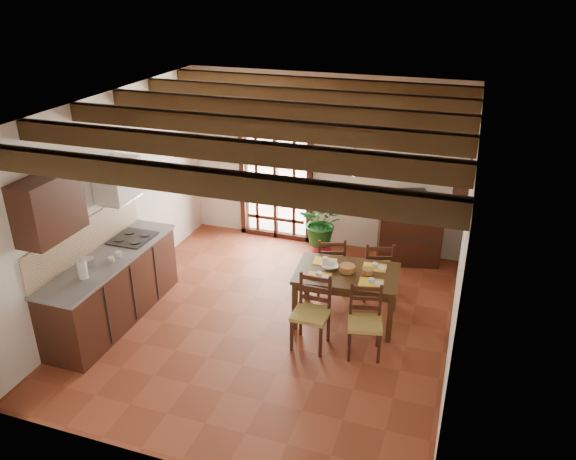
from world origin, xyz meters
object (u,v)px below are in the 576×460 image
at_px(chair_near_left, 311,325).
at_px(pendant_lamp, 354,167).
at_px(sideboard, 409,239).
at_px(crt_tv, 413,204).
at_px(chair_far_left, 330,274).
at_px(chair_near_right, 364,334).
at_px(chair_far_right, 376,279).
at_px(kitchen_counter, 113,287).
at_px(dining_table, 347,278).
at_px(potted_plant, 322,222).

distance_m(chair_near_left, pendant_lamp, 1.98).
height_order(sideboard, crt_tv, crt_tv).
distance_m(chair_near_left, chair_far_left, 1.33).
relative_size(chair_near_right, chair_far_right, 0.98).
bearing_deg(kitchen_counter, crt_tv, 39.44).
bearing_deg(dining_table, crt_tv, 68.92).
bearing_deg(pendant_lamp, crt_tv, 72.49).
bearing_deg(kitchen_counter, chair_near_right, 5.38).
distance_m(dining_table, chair_near_right, 0.82).
bearing_deg(chair_near_left, chair_near_right, 5.60).
height_order(chair_far_right, pendant_lamp, pendant_lamp).
relative_size(kitchen_counter, crt_tv, 4.24).
xyz_separation_m(chair_far_left, pendant_lamp, (0.37, -0.54, 1.81)).
bearing_deg(potted_plant, kitchen_counter, -128.23).
height_order(dining_table, crt_tv, crt_tv).
bearing_deg(chair_near_left, potted_plant, 103.46).
bearing_deg(dining_table, chair_near_right, -64.07).
distance_m(dining_table, chair_far_left, 0.82).
distance_m(chair_far_left, pendant_lamp, 1.92).
bearing_deg(sideboard, pendant_lamp, -120.13).
distance_m(chair_near_left, crt_tv, 2.79).
xyz_separation_m(chair_near_right, pendant_lamp, (-0.37, 0.74, 1.81)).
bearing_deg(crt_tv, chair_near_right, -114.05).
bearing_deg(chair_far_right, crt_tv, -121.12).
bearing_deg(dining_table, chair_far_right, 63.72).
xyz_separation_m(chair_far_left, crt_tv, (0.93, 1.24, 0.72)).
bearing_deg(dining_table, chair_far_left, 115.84).
relative_size(chair_far_right, crt_tv, 1.67).
bearing_deg(crt_tv, pendant_lamp, -127.33).
height_order(chair_near_left, chair_near_right, chair_near_left).
distance_m(chair_far_right, potted_plant, 1.49).
xyz_separation_m(kitchen_counter, chair_near_right, (3.24, 0.31, -0.20)).
relative_size(chair_near_left, chair_near_right, 1.06).
distance_m(kitchen_counter, pendant_lamp, 3.45).
height_order(kitchen_counter, sideboard, kitchen_counter).
bearing_deg(potted_plant, chair_near_right, -63.51).
height_order(kitchen_counter, chair_far_left, kitchen_counter).
height_order(sideboard, pendant_lamp, pendant_lamp).
bearing_deg(chair_near_left, dining_table, 69.67).
height_order(chair_near_right, sideboard, chair_near_right).
relative_size(sideboard, crt_tv, 1.77).
xyz_separation_m(chair_far_right, potted_plant, (-1.06, 1.01, 0.29)).
xyz_separation_m(dining_table, pendant_lamp, (0.00, 0.10, 1.46)).
height_order(chair_far_right, sideboard, chair_far_right).
relative_size(chair_near_left, pendant_lamp, 1.08).
distance_m(chair_near_right, chair_far_right, 1.33).
relative_size(crt_tv, pendant_lamp, 0.63).
bearing_deg(potted_plant, pendant_lamp, -63.70).
distance_m(chair_near_right, chair_far_left, 1.48).
distance_m(chair_far_right, pendant_lamp, 1.91).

